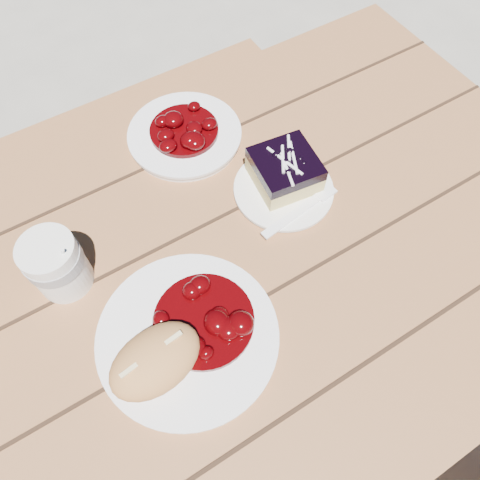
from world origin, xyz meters
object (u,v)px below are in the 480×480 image
coffee_cup (57,265)px  second_plate (185,136)px  main_plate (188,337)px  dessert_plate (283,190)px  blueberry_cake (285,170)px  picnic_table (43,407)px  bread_roll (155,361)px

coffee_cup → second_plate: bearing=28.8°
main_plate → dessert_plate: 0.30m
second_plate → blueberry_cake: bearing=-61.8°
dessert_plate → second_plate: size_ratio=0.81×
blueberry_cake → coffee_cup: (-0.39, 0.02, 0.01)m
main_plate → blueberry_cake: bearing=30.3°
dessert_plate → picnic_table: bearing=-172.5°
main_plate → bread_roll: 0.07m
main_plate → picnic_table: bearing=163.0°
picnic_table → coffee_cup: size_ratio=19.49×
main_plate → coffee_cup: size_ratio=2.50×
main_plate → bread_roll: bread_roll is taller
bread_roll → coffee_cup: size_ratio=1.28×
dessert_plate → coffee_cup: (-0.38, 0.04, 0.05)m
main_plate → second_plate: same height
main_plate → coffee_cup: bearing=122.5°
second_plate → coffee_cup: bearing=-151.2°
picnic_table → blueberry_cake: bearing=9.0°
picnic_table → blueberry_cake: (0.53, 0.08, 0.20)m
blueberry_cake → picnic_table: bearing=-163.5°
bread_roll → main_plate: bearing=20.0°
bread_roll → blueberry_cake: bread_roll is taller
picnic_table → blueberry_cake: blueberry_cake is taller
blueberry_cake → coffee_cup: 0.39m
main_plate → blueberry_cake: (0.27, 0.16, 0.03)m
main_plate → second_plate: (0.18, 0.34, 0.00)m
bread_roll → dessert_plate: bread_roll is taller
bread_roll → second_plate: size_ratio=0.64×
picnic_table → second_plate: 0.53m
picnic_table → second_plate: (0.43, 0.27, 0.17)m
picnic_table → dessert_plate: 0.55m
dessert_plate → coffee_cup: bearing=174.6°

